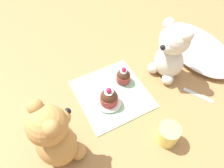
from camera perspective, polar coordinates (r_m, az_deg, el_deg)
ground_plane at (r=0.75m, az=-0.00°, el=-2.63°), size 4.00×4.00×0.00m
knitted_placemat at (r=0.74m, az=-0.00°, el=-2.49°), size 0.24×0.23×0.01m
tulle_cloth at (r=0.93m, az=21.28°, el=8.81°), size 0.34×0.21×0.04m
teddy_bear_cream at (r=0.75m, az=15.11°, el=8.04°), size 0.12×0.12×0.22m
teddy_bear_tan at (r=0.57m, az=-14.75°, el=-13.21°), size 0.14×0.13×0.23m
cupcake_near_cream_bear at (r=0.76m, az=2.99°, el=2.10°), size 0.05×0.05×0.07m
saucer_plate at (r=0.72m, az=-0.78°, el=-4.74°), size 0.08×0.08×0.01m
cupcake_near_tan_bear at (r=0.70m, az=-0.81°, el=-3.51°), size 0.06×0.06×0.07m
juice_glass at (r=0.66m, az=14.42°, el=-12.55°), size 0.06×0.06×0.06m
teaspoon at (r=0.80m, az=21.61°, el=-2.72°), size 0.10×0.06×0.01m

